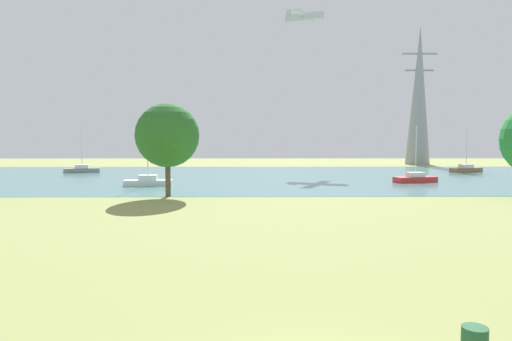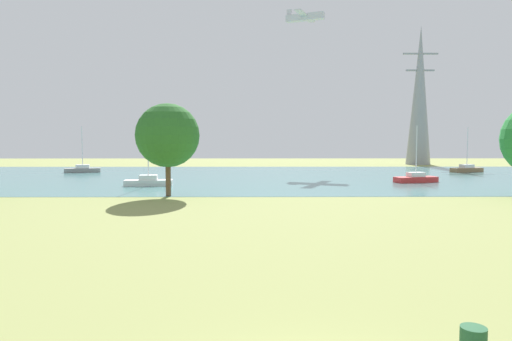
% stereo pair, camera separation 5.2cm
% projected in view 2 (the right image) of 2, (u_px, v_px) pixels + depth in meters
% --- Properties ---
extents(ground_plane, '(160.00, 160.00, 0.00)m').
position_uv_depth(ground_plane, '(273.00, 213.00, 30.16)').
color(ground_plane, '#8C9351').
extents(water_surface, '(140.00, 40.00, 0.02)m').
position_uv_depth(water_surface, '(263.00, 177.00, 58.09)').
color(water_surface, teal).
rests_on(water_surface, ground).
extents(sailboat_white, '(4.92, 1.96, 7.79)m').
position_uv_depth(sailboat_white, '(149.00, 181.00, 46.93)').
color(sailboat_white, white).
rests_on(sailboat_white, water_surface).
extents(sailboat_gray, '(5.03, 2.75, 6.48)m').
position_uv_depth(sailboat_gray, '(83.00, 169.00, 65.17)').
color(sailboat_gray, gray).
rests_on(sailboat_gray, water_surface).
extents(sailboat_brown, '(5.02, 3.05, 6.38)m').
position_uv_depth(sailboat_brown, '(467.00, 169.00, 65.82)').
color(sailboat_brown, brown).
rests_on(sailboat_brown, water_surface).
extents(sailboat_red, '(5.03, 2.75, 6.24)m').
position_uv_depth(sailboat_red, '(416.00, 178.00, 50.68)').
color(sailboat_red, red).
rests_on(sailboat_red, water_surface).
extents(tree_east_far, '(5.34, 5.34, 7.78)m').
position_uv_depth(tree_east_far, '(168.00, 136.00, 38.35)').
color(tree_east_far, brown).
rests_on(tree_east_far, ground).
extents(electricity_pylon, '(6.40, 4.40, 25.28)m').
position_uv_depth(electricity_pylon, '(419.00, 96.00, 84.27)').
color(electricity_pylon, gray).
rests_on(electricity_pylon, ground).
extents(light_aircraft, '(6.32, 8.15, 2.10)m').
position_uv_depth(light_aircraft, '(305.00, 17.00, 75.62)').
color(light_aircraft, silver).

